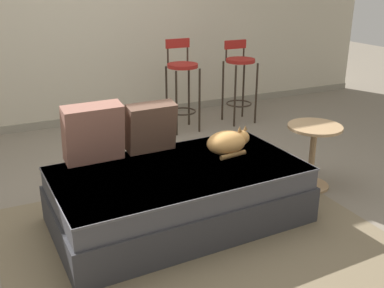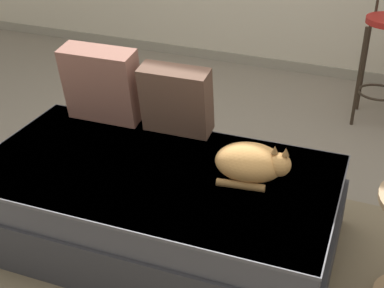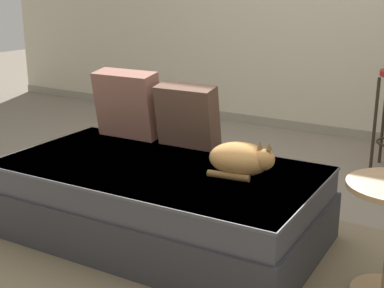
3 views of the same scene
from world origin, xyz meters
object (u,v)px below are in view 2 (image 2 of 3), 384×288
Objects in this scene: throw_pillow_corner at (102,84)px; cat at (252,163)px; throw_pillow_middle at (176,100)px; couch at (156,204)px.

cat is at bearing -15.61° from throw_pillow_corner.
cat is at bearing -28.97° from throw_pillow_middle.
cat reaches higher than couch.
couch is 4.65× the size of throw_pillow_middle.
throw_pillow_middle is (0.44, 0.02, -0.02)m from throw_pillow_corner.
throw_pillow_corner reaches higher than couch.
couch is 0.54m from cat.
throw_pillow_corner is 1.12× the size of throw_pillow_middle.
couch is at bearing -167.52° from cat.
cat is (0.45, 0.10, 0.29)m from couch.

